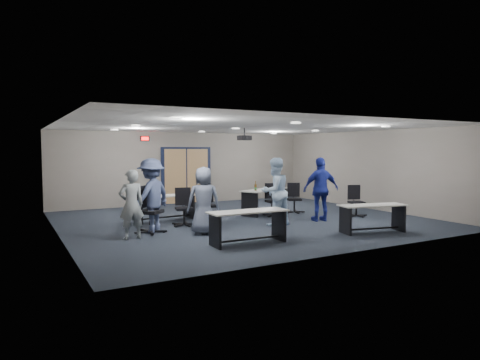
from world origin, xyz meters
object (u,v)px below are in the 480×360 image
table_back_right (265,197)px  person_gray (131,204)px  chair_back_c (274,200)px  person_lightblue (275,192)px  person_back (151,196)px  table_front_left (248,221)px  table_front_right (373,213)px  person_plaid (204,201)px  person_navy (321,189)px  chair_loose_right (356,201)px  chair_back_b (208,204)px  chair_loose_left (150,210)px  chair_back_d (294,198)px  table_back_left (165,203)px  chair_back_a (184,207)px

table_back_right → person_gray: (-4.77, -1.85, 0.25)m
table_back_right → chair_back_c: size_ratio=2.01×
chair_back_c → person_lightblue: (-0.85, -1.33, 0.41)m
chair_back_c → person_back: person_back is taller
person_gray → person_back: bearing=-142.2°
table_front_left → person_back: bearing=123.7°
table_front_left → table_front_right: size_ratio=1.01×
person_plaid → person_navy: (3.74, 0.15, 0.10)m
table_front_right → chair_loose_right: chair_loose_right is taller
chair_back_b → chair_loose_left: bearing=-142.5°
chair_loose_left → person_lightblue: (3.29, -0.55, 0.34)m
table_back_right → person_navy: size_ratio=1.11×
table_back_right → chair_back_d: size_ratio=2.10×
table_back_left → chair_back_d: size_ratio=1.92×
chair_loose_right → person_navy: bearing=-155.4°
chair_back_d → person_lightblue: (-1.82, -1.59, 0.43)m
table_front_right → person_gray: bearing=171.5°
table_front_right → table_back_left: size_ratio=0.96×
table_front_left → person_lightblue: 2.47m
table_back_right → person_back: size_ratio=1.11×
person_gray → person_back: (0.64, 0.55, 0.12)m
person_plaid → chair_back_c: bearing=-138.9°
chair_back_b → person_plaid: size_ratio=0.61×
chair_back_d → person_gray: bearing=-137.7°
table_back_right → chair_back_d: (0.92, -0.33, -0.06)m
table_front_left → table_back_left: bearing=99.9°
person_plaid → chair_back_b: bearing=-103.1°
chair_back_b → chair_back_a: bearing=-146.0°
chair_loose_right → person_plaid: 5.24m
table_front_right → person_plaid: (-3.75, 1.81, 0.35)m
table_front_left → chair_back_d: chair_back_d is taller
table_back_left → chair_back_a: bearing=-86.3°
chair_back_c → person_plaid: bearing=-143.2°
person_plaid → person_navy: 3.74m
table_front_left → person_back: 2.73m
chair_back_c → person_gray: bearing=-155.1°
chair_back_a → person_lightblue: size_ratio=0.55×
chair_loose_right → person_plaid: (-5.22, -0.26, 0.34)m
chair_back_d → person_plaid: size_ratio=0.59×
chair_back_b → table_front_right: bearing=-35.7°
table_back_right → person_lightblue: person_lightblue is taller
table_front_left → person_gray: size_ratio=1.12×
table_back_left → person_back: person_back is taller
chair_back_c → person_gray: person_gray is taller
table_front_left → chair_back_d: (3.60, 3.25, -0.01)m
table_front_left → chair_back_c: bearing=49.7°
table_front_right → chair_loose_left: size_ratio=1.55×
person_navy → person_plaid: bearing=15.6°
person_back → person_gray: bearing=7.2°
chair_loose_left → person_gray: size_ratio=0.72×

